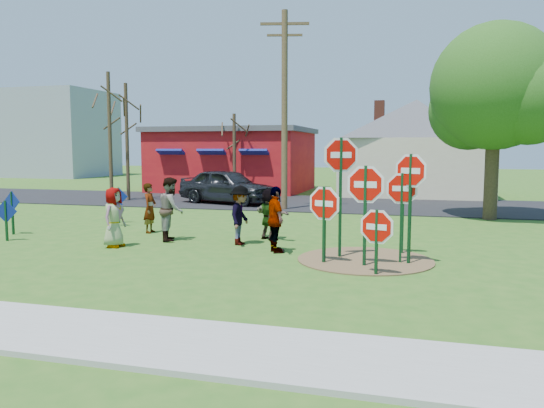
{
  "coord_description": "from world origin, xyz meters",
  "views": [
    {
      "loc": [
        5.64,
        -13.48,
        2.64
      ],
      "look_at": [
        1.58,
        1.29,
        1.03
      ],
      "focal_mm": 35.0,
      "sensor_mm": 36.0,
      "label": 1
    }
  ],
  "objects_px": {
    "stop_sign_b": "(341,166)",
    "person_a": "(114,217)",
    "person_b": "(150,208)",
    "stop_sign_d": "(403,196)",
    "leafy_tree": "(498,93)",
    "stop_sign_a": "(324,209)",
    "stop_sign_c": "(411,183)",
    "suv": "(227,186)",
    "utility_pole": "(285,107)"
  },
  "relations": [
    {
      "from": "person_a",
      "to": "person_b",
      "type": "height_order",
      "value": "person_a"
    },
    {
      "from": "utility_pole",
      "to": "stop_sign_b",
      "type": "bearing_deg",
      "value": -68.37
    },
    {
      "from": "utility_pole",
      "to": "leafy_tree",
      "type": "xyz_separation_m",
      "value": [
        8.28,
        -0.99,
        0.23
      ]
    },
    {
      "from": "person_b",
      "to": "suv",
      "type": "height_order",
      "value": "suv"
    },
    {
      "from": "stop_sign_a",
      "to": "utility_pole",
      "type": "height_order",
      "value": "utility_pole"
    },
    {
      "from": "stop_sign_b",
      "to": "person_a",
      "type": "distance_m",
      "value": 6.21
    },
    {
      "from": "person_b",
      "to": "utility_pole",
      "type": "xyz_separation_m",
      "value": [
        2.55,
        7.19,
        3.63
      ]
    },
    {
      "from": "stop_sign_d",
      "to": "utility_pole",
      "type": "distance_m",
      "value": 10.44
    },
    {
      "from": "stop_sign_c",
      "to": "utility_pole",
      "type": "relative_size",
      "value": 0.32
    },
    {
      "from": "suv",
      "to": "utility_pole",
      "type": "height_order",
      "value": "utility_pole"
    },
    {
      "from": "suv",
      "to": "person_b",
      "type": "bearing_deg",
      "value": -158.59
    },
    {
      "from": "stop_sign_b",
      "to": "stop_sign_d",
      "type": "relative_size",
      "value": 1.47
    },
    {
      "from": "utility_pole",
      "to": "leafy_tree",
      "type": "bearing_deg",
      "value": -6.85
    },
    {
      "from": "stop_sign_d",
      "to": "person_b",
      "type": "bearing_deg",
      "value": 173.2
    },
    {
      "from": "person_b",
      "to": "suv",
      "type": "distance_m",
      "value": 8.81
    },
    {
      "from": "stop_sign_b",
      "to": "leafy_tree",
      "type": "bearing_deg",
      "value": 40.89
    },
    {
      "from": "stop_sign_c",
      "to": "person_b",
      "type": "bearing_deg",
      "value": -172.85
    },
    {
      "from": "person_a",
      "to": "utility_pole",
      "type": "relative_size",
      "value": 0.19
    },
    {
      "from": "stop_sign_b",
      "to": "suv",
      "type": "distance_m",
      "value": 13.11
    },
    {
      "from": "stop_sign_a",
      "to": "stop_sign_b",
      "type": "height_order",
      "value": "stop_sign_b"
    },
    {
      "from": "suv",
      "to": "person_a",
      "type": "bearing_deg",
      "value": -158.25
    },
    {
      "from": "stop_sign_d",
      "to": "utility_pole",
      "type": "height_order",
      "value": "utility_pole"
    },
    {
      "from": "stop_sign_a",
      "to": "stop_sign_b",
      "type": "relative_size",
      "value": 0.63
    },
    {
      "from": "stop_sign_a",
      "to": "person_b",
      "type": "height_order",
      "value": "stop_sign_a"
    },
    {
      "from": "person_b",
      "to": "leafy_tree",
      "type": "relative_size",
      "value": 0.22
    },
    {
      "from": "person_a",
      "to": "leafy_tree",
      "type": "bearing_deg",
      "value": -48.36
    },
    {
      "from": "stop_sign_c",
      "to": "person_b",
      "type": "height_order",
      "value": "stop_sign_c"
    },
    {
      "from": "stop_sign_d",
      "to": "leafy_tree",
      "type": "xyz_separation_m",
      "value": [
        3.09,
        7.57,
        3.17
      ]
    },
    {
      "from": "leafy_tree",
      "to": "stop_sign_b",
      "type": "bearing_deg",
      "value": -118.28
    },
    {
      "from": "stop_sign_b",
      "to": "leafy_tree",
      "type": "distance_m",
      "value": 9.88
    },
    {
      "from": "stop_sign_b",
      "to": "person_b",
      "type": "xyz_separation_m",
      "value": [
        -6.29,
        2.24,
        -1.44
      ]
    },
    {
      "from": "stop_sign_b",
      "to": "stop_sign_d",
      "type": "bearing_deg",
      "value": 9.86
    },
    {
      "from": "person_b",
      "to": "suv",
      "type": "xyz_separation_m",
      "value": [
        -0.65,
        8.79,
        0.08
      ]
    },
    {
      "from": "stop_sign_b",
      "to": "stop_sign_c",
      "type": "height_order",
      "value": "stop_sign_b"
    },
    {
      "from": "stop_sign_c",
      "to": "utility_pole",
      "type": "bearing_deg",
      "value": 143.96
    },
    {
      "from": "stop_sign_d",
      "to": "utility_pole",
      "type": "xyz_separation_m",
      "value": [
        -5.19,
        8.57,
        2.94
      ]
    },
    {
      "from": "person_a",
      "to": "utility_pole",
      "type": "xyz_separation_m",
      "value": [
        2.31,
        9.63,
        3.61
      ]
    },
    {
      "from": "stop_sign_c",
      "to": "stop_sign_d",
      "type": "distance_m",
      "value": 1.27
    },
    {
      "from": "stop_sign_c",
      "to": "suv",
      "type": "xyz_separation_m",
      "value": [
        -8.58,
        11.36,
        -1.0
      ]
    },
    {
      "from": "suv",
      "to": "utility_pole",
      "type": "xyz_separation_m",
      "value": [
        3.21,
        -1.6,
        3.55
      ]
    },
    {
      "from": "stop_sign_a",
      "to": "leafy_tree",
      "type": "bearing_deg",
      "value": 82.27
    },
    {
      "from": "stop_sign_d",
      "to": "leafy_tree",
      "type": "relative_size",
      "value": 0.29
    },
    {
      "from": "person_b",
      "to": "person_a",
      "type": "bearing_deg",
      "value": -178.89
    },
    {
      "from": "stop_sign_b",
      "to": "stop_sign_a",
      "type": "bearing_deg",
      "value": -130.43
    },
    {
      "from": "stop_sign_c",
      "to": "suv",
      "type": "height_order",
      "value": "stop_sign_c"
    },
    {
      "from": "stop_sign_b",
      "to": "person_a",
      "type": "xyz_separation_m",
      "value": [
        -6.04,
        -0.2,
        -1.41
      ]
    },
    {
      "from": "stop_sign_a",
      "to": "utility_pole",
      "type": "xyz_separation_m",
      "value": [
        -3.48,
        10.16,
        3.14
      ]
    },
    {
      "from": "stop_sign_a",
      "to": "stop_sign_c",
      "type": "bearing_deg",
      "value": 31.87
    },
    {
      "from": "leafy_tree",
      "to": "suv",
      "type": "bearing_deg",
      "value": 167.26
    },
    {
      "from": "stop_sign_a",
      "to": "suv",
      "type": "height_order",
      "value": "stop_sign_a"
    }
  ]
}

